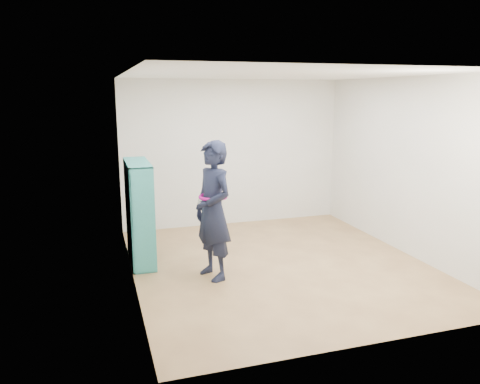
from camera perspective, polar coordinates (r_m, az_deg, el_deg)
name	(u,v)px	position (r m, az deg, el deg)	size (l,w,h in m)	color
floor	(279,264)	(6.68, 4.79, -8.78)	(4.50, 4.50, 0.00)	brown
ceiling	(283,74)	(6.25, 5.22, 14.09)	(4.50, 4.50, 0.00)	white
wall_left	(129,182)	(5.89, -13.32, 1.23)	(0.02, 4.50, 2.60)	silver
wall_right	(406,167)	(7.33, 19.63, 2.94)	(0.02, 4.50, 2.60)	silver
wall_back	(233,153)	(8.44, -0.84, 4.75)	(4.00, 0.02, 2.60)	silver
wall_front	(376,214)	(4.39, 16.24, -2.57)	(4.00, 0.02, 2.60)	silver
bookshelf	(138,213)	(6.75, -12.37, -2.56)	(0.31, 1.08, 1.44)	teal
person	(213,211)	(5.97, -3.30, -2.28)	(0.61, 0.75, 1.79)	black
smartphone	(200,202)	(5.93, -4.91, -1.23)	(0.06, 0.08, 0.12)	silver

